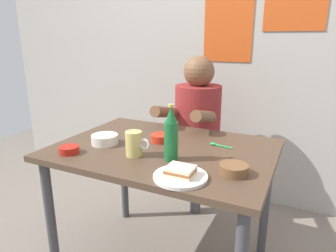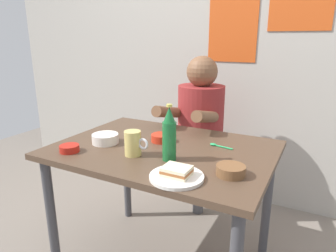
# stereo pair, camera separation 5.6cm
# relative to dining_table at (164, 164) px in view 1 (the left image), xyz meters

# --- Properties ---
(wall_back) EXTENTS (4.40, 0.09, 2.60)m
(wall_back) POSITION_rel_dining_table_xyz_m (0.00, 1.05, 0.65)
(wall_back) COLOR #ADA89E
(wall_back) RESTS_ON ground
(dining_table) EXTENTS (1.10, 0.80, 0.74)m
(dining_table) POSITION_rel_dining_table_xyz_m (0.00, 0.00, 0.00)
(dining_table) COLOR #4C3828
(dining_table) RESTS_ON ground
(stool) EXTENTS (0.34, 0.34, 0.45)m
(stool) POSITION_rel_dining_table_xyz_m (-0.05, 0.63, -0.30)
(stool) COLOR #4C4C51
(stool) RESTS_ON ground
(person_seated) EXTENTS (0.33, 0.56, 0.72)m
(person_seated) POSITION_rel_dining_table_xyz_m (-0.05, 0.62, 0.12)
(person_seated) COLOR maroon
(person_seated) RESTS_ON stool
(plate_orange) EXTENTS (0.22, 0.22, 0.01)m
(plate_orange) POSITION_rel_dining_table_xyz_m (0.22, -0.29, 0.10)
(plate_orange) COLOR silver
(plate_orange) RESTS_ON dining_table
(sandwich) EXTENTS (0.11, 0.09, 0.04)m
(sandwich) POSITION_rel_dining_table_xyz_m (0.22, -0.29, 0.13)
(sandwich) COLOR beige
(sandwich) RESTS_ON plate_orange
(beer_mug) EXTENTS (0.13, 0.08, 0.12)m
(beer_mug) POSITION_rel_dining_table_xyz_m (-0.07, -0.17, 0.15)
(beer_mug) COLOR #D1BC66
(beer_mug) RESTS_ON dining_table
(beer_bottle) EXTENTS (0.06, 0.06, 0.26)m
(beer_bottle) POSITION_rel_dining_table_xyz_m (0.10, -0.14, 0.21)
(beer_bottle) COLOR #19602D
(beer_bottle) RESTS_ON dining_table
(rice_bowl_white) EXTENTS (0.14, 0.14, 0.05)m
(rice_bowl_white) POSITION_rel_dining_table_xyz_m (-0.30, -0.09, 0.12)
(rice_bowl_white) COLOR silver
(rice_bowl_white) RESTS_ON dining_table
(sauce_bowl_chili) EXTENTS (0.11, 0.11, 0.04)m
(sauce_bowl_chili) POSITION_rel_dining_table_xyz_m (-0.05, 0.07, 0.12)
(sauce_bowl_chili) COLOR red
(sauce_bowl_chili) RESTS_ON dining_table
(condiment_bowl_brown) EXTENTS (0.12, 0.12, 0.04)m
(condiment_bowl_brown) POSITION_rel_dining_table_xyz_m (0.40, -0.16, 0.12)
(condiment_bowl_brown) COLOR brown
(condiment_bowl_brown) RESTS_ON dining_table
(sambal_bowl_red) EXTENTS (0.10, 0.10, 0.03)m
(sambal_bowl_red) POSITION_rel_dining_table_xyz_m (-0.38, -0.28, 0.11)
(sambal_bowl_red) COLOR #B21E14
(sambal_bowl_red) RESTS_ON dining_table
(spoon) EXTENTS (0.13, 0.03, 0.01)m
(spoon) POSITION_rel_dining_table_xyz_m (0.24, 0.14, 0.10)
(spoon) COLOR #26A559
(spoon) RESTS_ON dining_table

